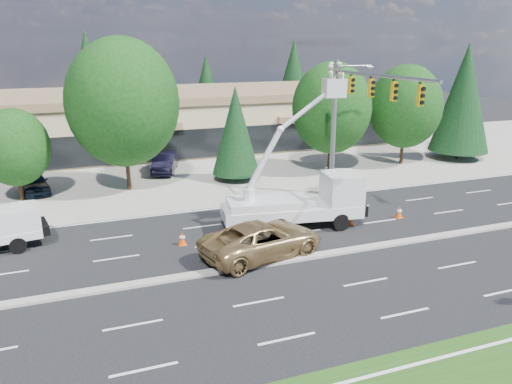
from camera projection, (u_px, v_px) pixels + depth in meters
name	position (u px, v px, depth m)	size (l,w,h in m)	color
ground	(235.00, 270.00, 23.03)	(140.00, 140.00, 0.00)	black
concrete_apron	(159.00, 170.00, 40.99)	(140.00, 22.00, 0.01)	gray
road_median	(235.00, 268.00, 23.01)	(120.00, 0.55, 0.12)	gray
strip_mall	(140.00, 119.00, 49.13)	(50.40, 15.40, 5.50)	tan
tree_front_c	(15.00, 148.00, 32.14)	(4.40, 4.40, 6.11)	#332114
tree_front_d	(123.00, 102.00, 33.73)	(7.60, 7.60, 10.55)	#332114
tree_front_e	(236.00, 130.00, 37.08)	(3.59, 3.59, 7.07)	#332114
tree_front_f	(332.00, 108.00, 39.36)	(6.29, 6.29, 8.73)	#332114
tree_front_g	(406.00, 107.00, 41.75)	(6.06, 6.06, 8.41)	#332114
tree_front_h	(463.00, 98.00, 43.60)	(5.13, 5.13, 10.12)	#332114
tree_back_b	(89.00, 78.00, 57.65)	(5.79, 5.79, 11.42)	#332114
tree_back_c	(207.00, 87.00, 62.73)	(4.43, 4.43, 8.74)	#332114
tree_back_d	(294.00, 77.00, 66.44)	(5.39, 5.39, 10.62)	#332114
signal_mast	(352.00, 110.00, 30.96)	(2.76, 10.16, 9.00)	gray
bucket_truck	(304.00, 194.00, 27.97)	(8.08, 3.53, 9.09)	silver
traffic_cone_b	(182.00, 239.00, 25.78)	(0.40, 0.40, 0.70)	#E94E07
traffic_cone_c	(229.00, 233.00, 26.48)	(0.40, 0.40, 0.70)	#E94E07
traffic_cone_d	(350.00, 219.00, 28.66)	(0.40, 0.40, 0.70)	#E94E07
traffic_cone_e	(399.00, 212.00, 29.81)	(0.40, 0.40, 0.70)	#E94E07
minivan	(262.00, 240.00, 24.28)	(2.86, 6.20, 1.72)	#A1814D
parked_car_west	(34.00, 182.00, 34.74)	(1.74, 4.32, 1.47)	black
parked_car_east	(165.00, 162.00, 40.27)	(1.70, 4.87, 1.60)	black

